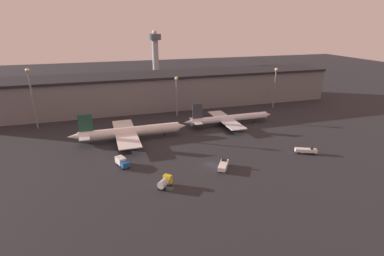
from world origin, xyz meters
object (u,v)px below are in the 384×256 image
object	(u,v)px
service_vehicle_0	(165,182)
service_vehicle_2	(306,150)
airplane_0	(129,132)
service_vehicle_1	(122,162)
airplane_1	(229,119)
service_vehicle_3	(223,165)
control_tower	(155,55)

from	to	relation	value
service_vehicle_0	service_vehicle_2	xyz separation A→B (m)	(55.43, 8.41, -0.48)
airplane_0	service_vehicle_1	world-z (taller)	airplane_0
airplane_1	service_vehicle_2	bearing A→B (deg)	-70.71
service_vehicle_0	service_vehicle_3	size ratio (longest dim) A/B	0.67
airplane_0	service_vehicle_1	xyz separation A→B (m)	(-5.01, -23.76, -1.77)
service_vehicle_2	service_vehicle_3	bearing A→B (deg)	-151.13
service_vehicle_2	service_vehicle_3	size ratio (longest dim) A/B	1.04
service_vehicle_0	service_vehicle_2	distance (m)	56.07
service_vehicle_0	service_vehicle_3	world-z (taller)	service_vehicle_0
airplane_1	service_vehicle_3	world-z (taller)	airplane_1
service_vehicle_2	service_vehicle_1	bearing A→B (deg)	-163.24
airplane_1	service_vehicle_3	size ratio (longest dim) A/B	5.96
airplane_0	service_vehicle_2	xyz separation A→B (m)	(61.42, -33.33, -2.15)
airplane_1	service_vehicle_1	bearing A→B (deg)	-151.56
service_vehicle_2	control_tower	bearing A→B (deg)	128.27
service_vehicle_1	airplane_1	bearing A→B (deg)	98.35
service_vehicle_1	control_tower	size ratio (longest dim) A/B	0.16
service_vehicle_1	control_tower	distance (m)	129.82
service_vehicle_0	service_vehicle_3	distance (m)	22.06
service_vehicle_1	service_vehicle_3	bearing A→B (deg)	48.66
airplane_1	service_vehicle_0	xyz separation A→B (m)	(-41.08, -47.33, -1.16)
service_vehicle_0	service_vehicle_3	xyz separation A→B (m)	(21.20, 6.08, -0.45)
service_vehicle_1	service_vehicle_3	xyz separation A→B (m)	(32.20, -11.91, -0.34)
service_vehicle_1	control_tower	xyz separation A→B (m)	(35.09, 122.98, 22.28)
service_vehicle_1	airplane_0	bearing A→B (deg)	147.04
service_vehicle_0	service_vehicle_2	size ratio (longest dim) A/B	0.64
airplane_0	service_vehicle_0	xyz separation A→B (m)	(5.99, -41.75, -1.66)
airplane_0	control_tower	size ratio (longest dim) A/B	1.18
service_vehicle_0	control_tower	bearing A→B (deg)	34.20
airplane_1	service_vehicle_2	size ratio (longest dim) A/B	5.72
service_vehicle_2	control_tower	xyz separation A→B (m)	(-31.34, 132.56, 22.65)
airplane_0	service_vehicle_0	size ratio (longest dim) A/B	9.58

